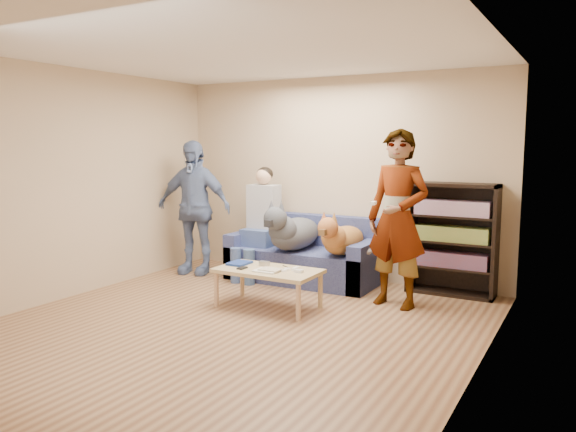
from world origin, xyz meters
The scene contains 26 objects.
ground centered at (0.00, 0.00, 0.00)m, with size 5.00×5.00×0.00m, color brown.
ceiling centered at (0.00, 0.00, 2.60)m, with size 5.00×5.00×0.00m, color white.
wall_back centered at (0.00, 2.50, 1.30)m, with size 4.50×4.50×0.00m, color tan.
wall_left centered at (-2.25, 0.00, 1.30)m, with size 5.00×5.00×0.00m, color tan.
wall_right centered at (2.25, 0.00, 1.30)m, with size 5.00×5.00×0.00m, color tan.
blanket centered at (0.53, 1.90, 0.50)m, with size 0.39×0.33×0.14m, color silver.
person_standing_right centered at (1.14, 1.55, 0.95)m, with size 0.69×0.46×1.90m, color gray.
person_standing_left centered at (-1.75, 1.73, 0.90)m, with size 1.05×0.44×1.79m, color #6C7AAD.
held_controller centered at (0.94, 1.35, 1.13)m, with size 0.04×0.13×0.03m, color white.
notebook_blue centered at (-0.43, 0.87, 0.43)m, with size 0.20×0.26×0.03m, color navy.
papers centered at (0.02, 0.72, 0.43)m, with size 0.26×0.20×0.01m, color silver.
magazine centered at (0.05, 0.74, 0.44)m, with size 0.22×0.17×0.01m, color #BDB097.
camera_silver centered at (-0.15, 0.94, 0.45)m, with size 0.11×0.06×0.05m, color #AFAFB3.
controller_a centered at (0.25, 0.92, 0.43)m, with size 0.04×0.13×0.03m, color white.
controller_b centered at (0.33, 0.84, 0.43)m, with size 0.09×0.06×0.03m, color silver.
headphone_cup_a centered at (0.17, 0.80, 0.43)m, with size 0.07×0.07×0.02m, color white.
headphone_cup_b centered at (0.17, 0.88, 0.43)m, with size 0.07×0.07×0.02m, color white.
pen_orange centered at (-0.05, 0.66, 0.42)m, with size 0.01×0.01×0.14m, color #C3601B.
pen_black centered at (0.09, 1.00, 0.42)m, with size 0.01×0.01×0.14m, color black.
wallet centered at (-0.28, 0.70, 0.43)m, with size 0.07×0.12×0.01m, color black.
sofa centered at (-0.25, 2.10, 0.28)m, with size 1.90×0.85×0.82m.
person_seated centered at (-0.85, 1.97, 0.77)m, with size 0.40×0.73×1.47m.
dog_gray centered at (-0.31, 1.84, 0.66)m, with size 0.46×1.27×0.67m.
dog_tan centered at (0.35, 1.87, 0.63)m, with size 0.39×1.15×0.56m.
coffee_table centered at (-0.03, 0.82, 0.37)m, with size 1.10×0.60×0.42m.
bookshelf centered at (1.55, 2.33, 0.68)m, with size 1.00×0.34×1.30m.
Camera 1 is at (3.00, -4.19, 1.75)m, focal length 35.00 mm.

